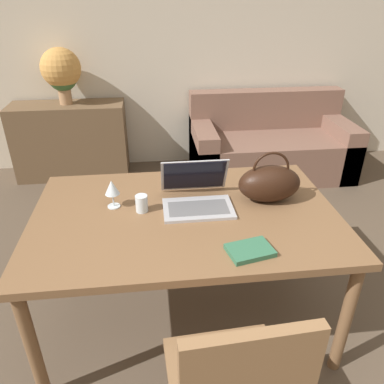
{
  "coord_description": "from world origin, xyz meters",
  "views": [
    {
      "loc": [
        -0.26,
        -0.92,
        1.75
      ],
      "look_at": [
        -0.06,
        0.74,
        0.84
      ],
      "focal_mm": 35.0,
      "sensor_mm": 36.0,
      "label": 1
    }
  ],
  "objects_px": {
    "couch": "(269,147)",
    "laptop": "(196,193)",
    "handbag": "(269,183)",
    "wine_glass": "(112,189)",
    "flower_vase": "(61,71)",
    "drinking_glass": "(142,203)"
  },
  "relations": [
    {
      "from": "couch",
      "to": "laptop",
      "type": "xyz_separation_m",
      "value": [
        -1.01,
        -1.81,
        0.5
      ]
    },
    {
      "from": "couch",
      "to": "wine_glass",
      "type": "xyz_separation_m",
      "value": [
        -1.46,
        -1.81,
        0.55
      ]
    },
    {
      "from": "laptop",
      "to": "drinking_glass",
      "type": "distance_m",
      "value": 0.3
    },
    {
      "from": "laptop",
      "to": "wine_glass",
      "type": "xyz_separation_m",
      "value": [
        -0.44,
        0.01,
        0.05
      ]
    },
    {
      "from": "drinking_glass",
      "to": "wine_glass",
      "type": "distance_m",
      "value": 0.18
    },
    {
      "from": "couch",
      "to": "flower_vase",
      "type": "height_order",
      "value": "flower_vase"
    },
    {
      "from": "couch",
      "to": "wine_glass",
      "type": "height_order",
      "value": "wine_glass"
    },
    {
      "from": "handbag",
      "to": "flower_vase",
      "type": "xyz_separation_m",
      "value": [
        -1.43,
        2.02,
        0.24
      ]
    },
    {
      "from": "couch",
      "to": "laptop",
      "type": "height_order",
      "value": "laptop"
    },
    {
      "from": "wine_glass",
      "to": "flower_vase",
      "type": "distance_m",
      "value": 2.1
    },
    {
      "from": "laptop",
      "to": "drinking_glass",
      "type": "height_order",
      "value": "laptop"
    },
    {
      "from": "handbag",
      "to": "couch",
      "type": "bearing_deg",
      "value": 71.47
    },
    {
      "from": "laptop",
      "to": "wine_glass",
      "type": "relative_size",
      "value": 2.36
    },
    {
      "from": "flower_vase",
      "to": "laptop",
      "type": "bearing_deg",
      "value": -62.75
    },
    {
      "from": "wine_glass",
      "to": "handbag",
      "type": "bearing_deg",
      "value": -1.63
    },
    {
      "from": "laptop",
      "to": "flower_vase",
      "type": "relative_size",
      "value": 0.7
    },
    {
      "from": "wine_glass",
      "to": "handbag",
      "type": "distance_m",
      "value": 0.84
    },
    {
      "from": "drinking_glass",
      "to": "wine_glass",
      "type": "xyz_separation_m",
      "value": [
        -0.15,
        0.06,
        0.06
      ]
    },
    {
      "from": "couch",
      "to": "drinking_glass",
      "type": "height_order",
      "value": "couch"
    },
    {
      "from": "handbag",
      "to": "laptop",
      "type": "bearing_deg",
      "value": 177.44
    },
    {
      "from": "drinking_glass",
      "to": "wine_glass",
      "type": "relative_size",
      "value": 0.58
    },
    {
      "from": "couch",
      "to": "drinking_glass",
      "type": "bearing_deg",
      "value": -124.9
    }
  ]
}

